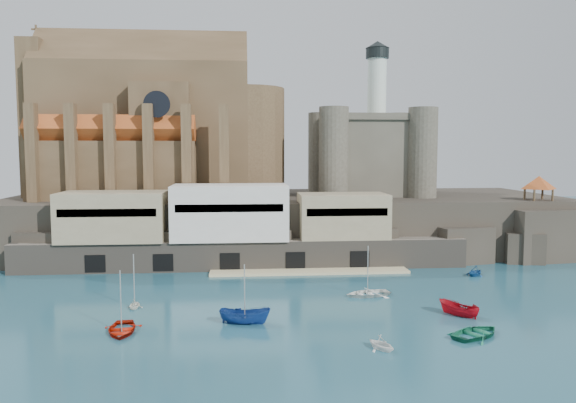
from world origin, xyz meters
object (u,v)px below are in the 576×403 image
Objects in this scene: boat_1 at (381,349)px; church at (155,130)px; castle_keep at (368,151)px; boat_0 at (122,332)px; pavilion at (539,184)px; boat_2 at (245,324)px.

church is at bearing 86.66° from boat_1.
castle_keep reaches higher than boat_0.
boat_0 is (-62.39, -34.20, -12.73)m from pavilion.
boat_0 is 1.04× the size of boat_2.
pavilion is 1.16× the size of boat_2.
castle_keep is at bearing -16.88° from boat_2.
castle_keep is at bearing -1.11° from church.
pavilion is at bearing -30.18° from castle_keep.
boat_2 is (-49.89, -32.42, -12.73)m from pavilion.
church reaches higher than pavilion.
pavilion is (66.13, -15.85, -9.40)m from church.
pavilion reaches higher than boat_2.
boat_0 is 26.04m from boat_1.
church is 8.48× the size of boat_2.
castle_keep is at bearing 47.79° from boat_0.
church is 54.86m from boat_0.
castle_keep is (40.21, -0.78, -3.81)m from church.
pavilion is at bearing -47.09° from boat_2.
pavilion is at bearing -13.48° from church.
pavilion is 1.11× the size of boat_0.
boat_2 is (-12.60, 8.74, 0.00)m from boat_1.
pavilion is at bearing 23.02° from boat_0.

